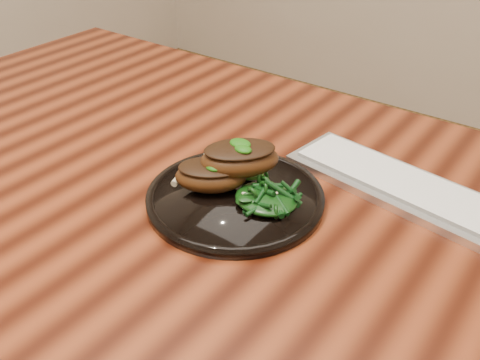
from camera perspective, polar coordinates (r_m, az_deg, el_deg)
name	(u,v)px	position (r m, az deg, el deg)	size (l,w,h in m)	color
desk	(244,231)	(0.85, 0.46, -5.46)	(1.60, 0.80, 0.75)	black
plate	(235,197)	(0.77, -0.51, -1.84)	(0.26, 0.26, 0.02)	black
lamb_chop_front	(210,175)	(0.77, -3.17, 0.59)	(0.12, 0.11, 0.05)	#47250D
lamb_chop_back	(239,158)	(0.76, -0.09, 2.39)	(0.13, 0.13, 0.05)	#47250D
herb_smear	(240,169)	(0.82, 0.00, 1.19)	(0.08, 0.05, 0.01)	#0E4707
greens_heap	(266,195)	(0.74, 2.82, -1.62)	(0.09, 0.08, 0.03)	black
keyboard	(411,190)	(0.82, 17.74, -0.99)	(0.39, 0.17, 0.02)	silver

